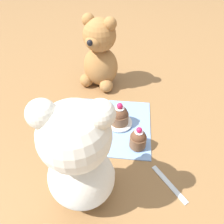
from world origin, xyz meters
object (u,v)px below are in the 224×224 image
cupcake_near_tan_bear (119,116)px  teaspoon (169,184)px  saucer_plate (119,123)px  cupcake_near_cream_bear (138,139)px  teddy_bear_cream (79,159)px  teddy_bear_tan (100,55)px

cupcake_near_tan_bear → teaspoon: cupcake_near_tan_bear is taller
saucer_plate → cupcake_near_tan_bear: (0.00, -0.00, 0.03)m
cupcake_near_cream_bear → cupcake_near_tan_bear: bearing=-55.0°
teddy_bear_cream → teddy_bear_tan: size_ratio=1.11×
saucer_plate → teaspoon: (-0.13, 0.18, -0.01)m
teddy_bear_cream → cupcake_near_tan_bear: 0.25m
teddy_bear_tan → cupcake_near_tan_bear: teddy_bear_tan is taller
teddy_bear_cream → saucer_plate: teddy_bear_cream is taller
saucer_plate → teaspoon: bearing=125.8°
cupcake_near_cream_bear → teaspoon: cupcake_near_cream_bear is taller
teddy_bear_cream → teaspoon: bearing=-172.7°
teddy_bear_cream → saucer_plate: (-0.06, -0.23, -0.13)m
teddy_bear_cream → teaspoon: 0.24m
saucer_plate → teaspoon: saucer_plate is taller
saucer_plate → cupcake_near_cream_bear: bearing=125.0°
teddy_bear_cream → teaspoon: size_ratio=2.45×
teddy_bear_cream → cupcake_near_cream_bear: bearing=-133.5°
cupcake_near_cream_bear → cupcake_near_tan_bear: cupcake_near_tan_bear is taller
cupcake_near_cream_bear → cupcake_near_tan_bear: 0.10m
teddy_bear_cream → cupcake_near_cream_bear: (-0.12, -0.15, -0.10)m
teddy_bear_cream → cupcake_near_tan_bear: teddy_bear_cream is taller
cupcake_near_cream_bear → teaspoon: bearing=126.3°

